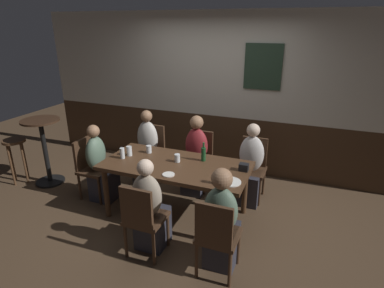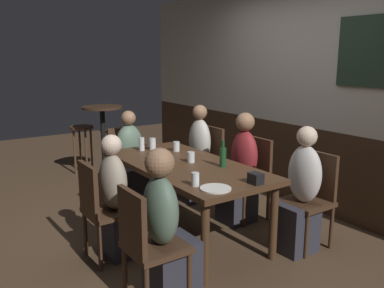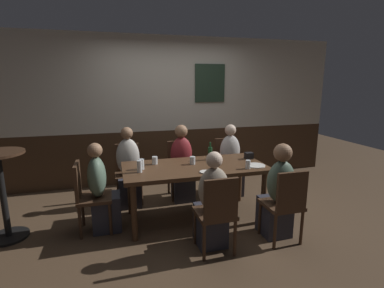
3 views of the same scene
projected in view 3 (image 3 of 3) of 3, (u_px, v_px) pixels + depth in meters
ground_plane at (194, 218)px, 3.93m from camera, size 12.00×12.00×0.00m
wall_back at (170, 111)px, 5.21m from camera, size 6.40×0.13×2.60m
dining_table at (195, 171)px, 3.79m from camera, size 1.85×0.89×0.74m
chair_right_near at (285, 202)px, 3.22m from camera, size 0.40×0.40×0.88m
chair_left_far at (128, 169)px, 4.42m from camera, size 0.40×0.40×0.88m
chair_right_far at (227, 162)px, 4.85m from camera, size 0.40×0.40×0.88m
chair_head_west at (88, 193)px, 3.47m from camera, size 0.40×0.40×0.88m
chair_mid_far at (180, 165)px, 4.63m from camera, size 0.40×0.40×0.88m
chair_mid_near at (217, 211)px, 3.01m from camera, size 0.40×0.40×0.88m
person_right_near at (277, 197)px, 3.38m from camera, size 0.34×0.37×1.14m
person_left_far at (129, 173)px, 4.27m from camera, size 0.34×0.37×1.17m
person_right_far at (231, 165)px, 4.70m from camera, size 0.34×0.37×1.15m
person_head_west at (102, 194)px, 3.52m from camera, size 0.37×0.34×1.11m
person_mid_far at (182, 168)px, 4.48m from camera, size 0.34×0.37×1.17m
person_mid_near at (212, 207)px, 3.17m from camera, size 0.34×0.37×1.10m
tumbler_water at (155, 161)px, 3.83m from camera, size 0.07×0.07×0.10m
pint_glass_stout at (248, 165)px, 3.63m from camera, size 0.06×0.06×0.11m
pint_glass_pale at (193, 161)px, 3.83m from camera, size 0.07×0.07×0.10m
beer_glass_half at (141, 165)px, 3.60m from camera, size 0.07×0.07×0.13m
beer_glass_tall at (140, 167)px, 3.48m from camera, size 0.06×0.06×0.15m
beer_bottle_green at (210, 153)px, 4.04m from camera, size 0.06×0.06×0.25m
plate_white_large at (256, 165)px, 3.76m from camera, size 0.25×0.25×0.01m
plate_white_small at (206, 172)px, 3.49m from camera, size 0.14×0.14×0.01m
condiment_caddy at (249, 156)px, 4.10m from camera, size 0.11×0.09×0.09m
side_bar_table at (2, 189)px, 3.29m from camera, size 0.56×0.56×1.05m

